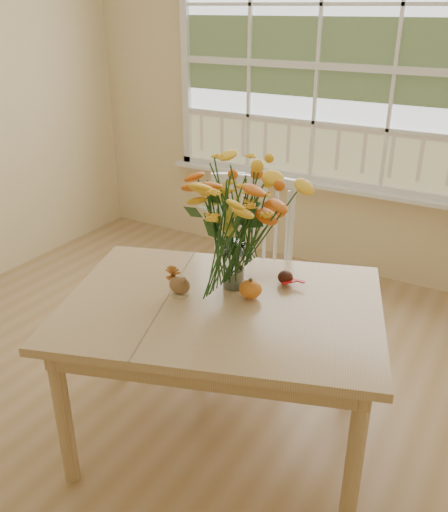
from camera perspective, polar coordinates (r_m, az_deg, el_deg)
The scene contains 9 objects.
floor at distance 2.95m, azimuth -9.03°, elevation -16.87°, with size 4.00×4.50×0.01m, color #AB8552.
wall_back at distance 4.21m, azimuth 9.80°, elevation 16.46°, with size 4.00×0.02×2.70m, color beige.
window at distance 4.15m, azimuth 9.79°, elevation 18.87°, with size 2.42×0.12×1.74m.
dining_table at distance 2.45m, azimuth -0.24°, elevation -6.79°, with size 1.64×1.39×0.75m.
windsor_chair at distance 3.14m, azimuth 2.57°, elevation -0.73°, with size 0.59×0.57×1.06m.
flower_vase at distance 2.40m, azimuth 1.05°, elevation 3.79°, with size 0.46×0.46×0.55m.
pumpkin at distance 2.43m, azimuth 2.80°, elevation -3.60°, with size 0.10×0.10×0.08m, color orange.
turkey_figurine at distance 2.45m, azimuth -4.70°, elevation -3.08°, with size 0.11×0.08×0.13m.
dark_gourd at distance 2.56m, azimuth 6.47°, elevation -2.31°, with size 0.13×0.10×0.06m.
Camera 1 is at (1.47, -1.65, 1.94)m, focal length 38.00 mm.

